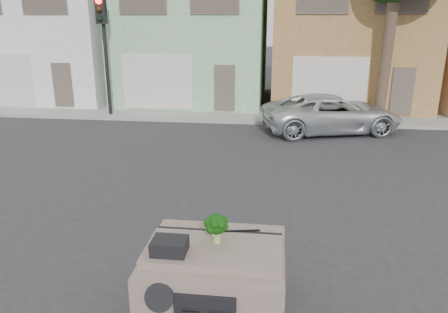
# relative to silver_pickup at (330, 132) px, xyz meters

# --- Properties ---
(ground_plane) EXTENTS (120.00, 120.00, 0.00)m
(ground_plane) POSITION_rel_silver_pickup_xyz_m (-2.86, -8.15, 0.00)
(ground_plane) COLOR #303033
(ground_plane) RESTS_ON ground
(sidewalk) EXTENTS (40.00, 3.00, 0.15)m
(sidewalk) POSITION_rel_silver_pickup_xyz_m (-2.86, 2.35, 0.07)
(sidewalk) COLOR gray
(sidewalk) RESTS_ON ground
(townhouse_white) EXTENTS (7.20, 8.20, 7.55)m
(townhouse_white) POSITION_rel_silver_pickup_xyz_m (-13.86, 6.35, 3.77)
(townhouse_white) COLOR white
(townhouse_white) RESTS_ON ground
(townhouse_mint) EXTENTS (7.20, 8.20, 7.55)m
(townhouse_mint) POSITION_rel_silver_pickup_xyz_m (-6.36, 6.35, 3.77)
(townhouse_mint) COLOR #8FC08E
(townhouse_mint) RESTS_ON ground
(townhouse_tan) EXTENTS (7.20, 8.20, 7.55)m
(townhouse_tan) POSITION_rel_silver_pickup_xyz_m (1.14, 6.35, 3.77)
(townhouse_tan) COLOR #A17543
(townhouse_tan) RESTS_ON ground
(silver_pickup) EXTENTS (5.66, 3.71, 1.45)m
(silver_pickup) POSITION_rel_silver_pickup_xyz_m (0.00, 0.00, 0.00)
(silver_pickup) COLOR silver
(silver_pickup) RESTS_ON ground
(traffic_signal) EXTENTS (0.40, 0.40, 5.10)m
(traffic_signal) POSITION_rel_silver_pickup_xyz_m (-9.36, 1.35, 2.55)
(traffic_signal) COLOR black
(traffic_signal) RESTS_ON ground
(tree_near) EXTENTS (4.40, 4.00, 8.50)m
(tree_near) POSITION_rel_silver_pickup_xyz_m (2.14, 1.65, 4.25)
(tree_near) COLOR #1D3B15
(tree_near) RESTS_ON ground
(car_dashboard) EXTENTS (2.00, 1.80, 1.12)m
(car_dashboard) POSITION_rel_silver_pickup_xyz_m (-2.86, -11.15, 0.56)
(car_dashboard) COLOR #7C685F
(car_dashboard) RESTS_ON ground
(instrument_hump) EXTENTS (0.48, 0.38, 0.20)m
(instrument_hump) POSITION_rel_silver_pickup_xyz_m (-3.44, -11.50, 1.22)
(instrument_hump) COLOR black
(instrument_hump) RESTS_ON car_dashboard
(wiper_arm) EXTENTS (0.69, 0.15, 0.02)m
(wiper_arm) POSITION_rel_silver_pickup_xyz_m (-2.58, -10.77, 1.13)
(wiper_arm) COLOR black
(wiper_arm) RESTS_ON car_dashboard
(broccoli) EXTENTS (0.37, 0.37, 0.44)m
(broccoli) POSITION_rel_silver_pickup_xyz_m (-2.84, -11.12, 1.34)
(broccoli) COLOR black
(broccoli) RESTS_ON car_dashboard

